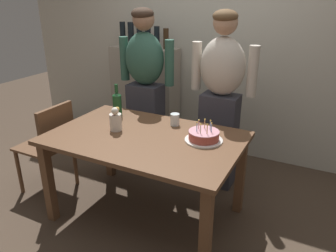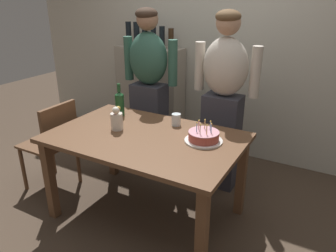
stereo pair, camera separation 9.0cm
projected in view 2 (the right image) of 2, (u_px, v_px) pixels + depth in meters
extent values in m
plane|color=#47382B|center=(148.00, 213.00, 2.84)|extent=(10.00, 10.00, 0.00)
cube|color=beige|center=(220.00, 40.00, 3.60)|extent=(5.20, 0.10, 2.60)
cube|color=brown|center=(145.00, 138.00, 2.57)|extent=(1.50, 0.96, 0.03)
cube|color=brown|center=(50.00, 180.00, 2.68)|extent=(0.07, 0.07, 0.70)
cube|color=brown|center=(202.00, 235.00, 2.07)|extent=(0.07, 0.07, 0.70)
cube|color=brown|center=(112.00, 143.00, 3.34)|extent=(0.07, 0.07, 0.70)
cube|color=brown|center=(241.00, 177.00, 2.73)|extent=(0.07, 0.07, 0.70)
cylinder|color=white|center=(203.00, 141.00, 2.46)|extent=(0.29, 0.29, 0.01)
cylinder|color=#B24C42|center=(204.00, 136.00, 2.45)|extent=(0.23, 0.23, 0.06)
cylinder|color=#D18E9E|center=(204.00, 132.00, 2.43)|extent=(0.23, 0.23, 0.01)
cylinder|color=beige|center=(200.00, 130.00, 2.38)|extent=(0.01, 0.01, 0.07)
sphere|color=#F9C64C|center=(200.00, 125.00, 2.36)|extent=(0.01, 0.01, 0.01)
cylinder|color=#EAB266|center=(207.00, 130.00, 2.37)|extent=(0.01, 0.01, 0.07)
sphere|color=#F9C64C|center=(207.00, 125.00, 2.35)|extent=(0.01, 0.01, 0.01)
cylinder|color=#93B7DB|center=(211.00, 129.00, 2.40)|extent=(0.01, 0.01, 0.07)
sphere|color=#F9C64C|center=(212.00, 124.00, 2.38)|extent=(0.01, 0.01, 0.01)
cylinder|color=#93B7DB|center=(210.00, 126.00, 2.44)|extent=(0.01, 0.01, 0.07)
sphere|color=#F9C64C|center=(211.00, 121.00, 2.43)|extent=(0.01, 0.01, 0.01)
cylinder|color=#EAB266|center=(205.00, 125.00, 2.47)|extent=(0.01, 0.01, 0.07)
sphere|color=#F9C64C|center=(205.00, 120.00, 2.45)|extent=(0.01, 0.01, 0.01)
cylinder|color=pink|center=(199.00, 125.00, 2.46)|extent=(0.01, 0.01, 0.07)
sphere|color=#F9C64C|center=(199.00, 120.00, 2.44)|extent=(0.01, 0.01, 0.01)
cylinder|color=#93B7DB|center=(197.00, 128.00, 2.42)|extent=(0.01, 0.01, 0.07)
sphere|color=#F9C64C|center=(197.00, 123.00, 2.40)|extent=(0.01, 0.01, 0.01)
cylinder|color=silver|center=(176.00, 120.00, 2.75)|extent=(0.08, 0.08, 0.10)
cylinder|color=#194723|center=(120.00, 105.00, 2.95)|extent=(0.08, 0.08, 0.20)
cone|color=#194723|center=(119.00, 93.00, 2.91)|extent=(0.08, 0.08, 0.03)
cylinder|color=#194723|center=(119.00, 88.00, 2.89)|extent=(0.03, 0.03, 0.07)
cylinder|color=silver|center=(117.00, 121.00, 2.66)|extent=(0.10, 0.10, 0.14)
sphere|color=silver|center=(116.00, 110.00, 2.59)|extent=(0.06, 0.06, 0.06)
sphere|color=gold|center=(116.00, 110.00, 2.62)|extent=(0.04, 0.04, 0.04)
sphere|color=#DB6670|center=(115.00, 111.00, 2.61)|extent=(0.04, 0.04, 0.04)
sphere|color=gold|center=(118.00, 108.00, 2.60)|extent=(0.04, 0.04, 0.04)
cube|color=#33333D|center=(150.00, 126.00, 3.49)|extent=(0.34, 0.23, 0.92)
ellipsoid|color=#2D5647|center=(148.00, 59.00, 3.22)|extent=(0.41, 0.27, 0.52)
sphere|color=#936B51|center=(147.00, 19.00, 3.08)|extent=(0.21, 0.21, 0.21)
ellipsoid|color=#38281E|center=(146.00, 14.00, 3.05)|extent=(0.21, 0.21, 0.12)
cylinder|color=#2D5647|center=(173.00, 63.00, 3.13)|extent=(0.09, 0.09, 0.44)
cylinder|color=#2D5647|center=(129.00, 58.00, 3.37)|extent=(0.09, 0.09, 0.44)
cube|color=#33333D|center=(220.00, 141.00, 3.13)|extent=(0.34, 0.23, 0.92)
ellipsoid|color=beige|center=(225.00, 67.00, 2.86)|extent=(0.41, 0.27, 0.52)
sphere|color=tan|center=(228.00, 23.00, 2.72)|extent=(0.21, 0.21, 0.21)
ellipsoid|color=brown|center=(228.00, 16.00, 2.68)|extent=(0.21, 0.21, 0.12)
cylinder|color=beige|center=(256.00, 72.00, 2.77)|extent=(0.09, 0.09, 0.44)
cylinder|color=beige|center=(200.00, 66.00, 3.01)|extent=(0.09, 0.09, 0.44)
cube|color=brown|center=(48.00, 143.00, 3.08)|extent=(0.42, 0.42, 0.02)
cube|color=brown|center=(60.00, 126.00, 2.92)|extent=(0.04, 0.40, 0.40)
cylinder|color=brown|center=(52.00, 154.00, 3.40)|extent=(0.04, 0.04, 0.45)
cylinder|color=brown|center=(23.00, 169.00, 3.11)|extent=(0.04, 0.04, 0.45)
cylinder|color=brown|center=(78.00, 162.00, 3.24)|extent=(0.04, 0.04, 0.45)
cylinder|color=brown|center=(50.00, 178.00, 2.95)|extent=(0.04, 0.04, 0.45)
cube|color=#9E9384|center=(150.00, 96.00, 4.05)|extent=(0.82, 0.30, 1.19)
cylinder|color=black|center=(129.00, 34.00, 3.90)|extent=(0.07, 0.07, 0.28)
cylinder|color=black|center=(137.00, 34.00, 3.85)|extent=(0.07, 0.07, 0.28)
cylinder|color=black|center=(145.00, 37.00, 3.81)|extent=(0.06, 0.06, 0.22)
cylinder|color=black|center=(153.00, 37.00, 3.75)|extent=(0.06, 0.06, 0.23)
cylinder|color=black|center=(162.00, 37.00, 3.70)|extent=(0.06, 0.06, 0.25)
cylinder|color=#382314|center=(171.00, 39.00, 3.65)|extent=(0.06, 0.06, 0.23)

